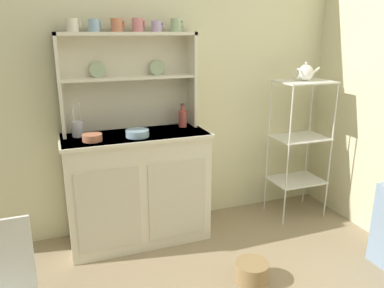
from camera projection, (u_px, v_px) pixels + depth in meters
wall_back at (148, 75)px, 2.91m from camera, size 3.84×0.05×2.50m
hutch_cabinet at (138, 187)px, 2.85m from camera, size 1.07×0.45×0.86m
hutch_shelf_unit at (128, 74)px, 2.76m from camera, size 1.00×0.18×0.72m
bakers_rack at (300, 134)px, 3.18m from camera, size 0.44×0.33×1.19m
floor_basket at (252, 272)px, 2.45m from camera, size 0.22×0.22×0.13m
cup_cream_0 at (73, 25)px, 2.50m from camera, size 0.09×0.08×0.09m
cup_sky_1 at (94, 25)px, 2.55m from camera, size 0.09×0.08×0.08m
cup_terracotta_2 at (117, 25)px, 2.60m from camera, size 0.09×0.08×0.09m
cup_rose_3 at (138, 25)px, 2.65m from camera, size 0.09×0.08×0.09m
cup_lilac_4 at (157, 26)px, 2.70m from camera, size 0.09×0.08×0.08m
cup_sage_5 at (176, 25)px, 2.75m from camera, size 0.09×0.08×0.09m
bowl_mixing_large at (92, 137)px, 2.56m from camera, size 0.14×0.14×0.05m
bowl_floral_medium at (137, 133)px, 2.66m from camera, size 0.17×0.17×0.05m
jam_bottle at (183, 118)px, 2.92m from camera, size 0.06×0.06×0.18m
utensil_jar at (77, 128)px, 2.65m from camera, size 0.08×0.08×0.24m
porcelain_teapot at (305, 73)px, 3.03m from camera, size 0.22×0.13×0.15m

